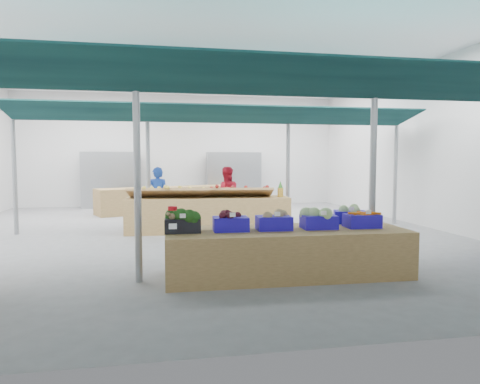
{
  "coord_description": "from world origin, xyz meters",
  "views": [
    {
      "loc": [
        -0.65,
        -10.05,
        1.69
      ],
      "look_at": [
        0.87,
        -1.6,
        1.07
      ],
      "focal_mm": 32.0,
      "sensor_mm": 36.0,
      "label": 1
    }
  ],
  "objects": [
    {
      "name": "far_counter",
      "position": [
        -0.53,
        4.4,
        0.41
      ],
      "size": [
        4.6,
        2.61,
        0.83
      ],
      "primitive_type": "cube",
      "rotation": [
        0.0,
        0.0,
        0.39
      ],
      "color": "brown",
      "rests_on": "floor"
    },
    {
      "name": "vendor_right",
      "position": [
        1.01,
        1.21,
        0.77
      ],
      "size": [
        0.78,
        0.62,
        1.54
      ],
      "primitive_type": "imported",
      "rotation": [
        0.0,
        0.0,
        3.09
      ],
      "color": "red",
      "rests_on": "floor"
    },
    {
      "name": "pole_ribbon",
      "position": [
        -0.54,
        -4.66,
        1.08
      ],
      "size": [
        0.12,
        0.12,
        0.28
      ],
      "color": "#B80C13",
      "rests_on": "pole_grid"
    },
    {
      "name": "crate_beets",
      "position": [
        0.3,
        -4.02,
        0.82
      ],
      "size": [
        0.51,
        0.41,
        0.29
      ],
      "rotation": [
        0.0,
        0.0,
        -0.03
      ],
      "color": "#1D10B1",
      "rests_on": "veg_counter"
    },
    {
      "name": "apple_heap_red",
      "position": [
        1.18,
        -0.03,
        0.99
      ],
      "size": [
        1.57,
        0.86,
        0.27
      ],
      "rotation": [
        0.0,
        0.0,
        -0.11
      ],
      "color": "#997247",
      "rests_on": "fruit_counter"
    },
    {
      "name": "veg_counter",
      "position": [
        1.13,
        -4.03,
        0.34
      ],
      "size": [
        3.55,
        1.23,
        0.69
      ],
      "primitive_type": "cube",
      "rotation": [
        0.0,
        0.0,
        -0.02
      ],
      "color": "brown",
      "rests_on": "floor"
    },
    {
      "name": "crate_extra",
      "position": [
        2.32,
        -3.61,
        0.83
      ],
      "size": [
        0.59,
        0.49,
        0.32
      ],
      "rotation": [
        0.0,
        0.0,
        -0.32
      ],
      "color": "#1D10B1",
      "rests_on": "veg_counter"
    },
    {
      "name": "floor",
      "position": [
        0.0,
        0.0,
        0.0
      ],
      "size": [
        13.0,
        13.0,
        0.0
      ],
      "primitive_type": "plane",
      "color": "slate",
      "rests_on": "ground"
    },
    {
      "name": "crate_cabbage",
      "position": [
        1.63,
        -4.04,
        0.85
      ],
      "size": [
        0.51,
        0.41,
        0.35
      ],
      "rotation": [
        0.0,
        0.0,
        -0.03
      ],
      "color": "#1D10B1",
      "rests_on": "veg_counter"
    },
    {
      "name": "crate_broccoli",
      "position": [
        -0.39,
        -4.01,
        0.85
      ],
      "size": [
        0.51,
        0.41,
        0.35
      ],
      "rotation": [
        0.0,
        0.0,
        -0.03
      ],
      "color": "black",
      "rests_on": "veg_counter"
    },
    {
      "name": "back_shelving_right",
      "position": [
        2.0,
        6.0,
        1.0
      ],
      "size": [
        2.0,
        0.5,
        2.0
      ],
      "primitive_type": "cube",
      "color": "#B23F33",
      "rests_on": "floor"
    },
    {
      "name": "back_shelving_left",
      "position": [
        -2.5,
        6.0,
        1.0
      ],
      "size": [
        2.0,
        0.5,
        2.0
      ],
      "primitive_type": "cube",
      "color": "#B23F33",
      "rests_on": "floor"
    },
    {
      "name": "crate_celeriac",
      "position": [
        0.94,
        -4.03,
        0.83
      ],
      "size": [
        0.51,
        0.41,
        0.31
      ],
      "rotation": [
        0.0,
        0.0,
        -0.03
      ],
      "color": "#1D10B1",
      "rests_on": "veg_counter"
    },
    {
      "name": "vendor_left",
      "position": [
        -0.79,
        1.21,
        0.77
      ],
      "size": [
        0.58,
        0.4,
        1.54
      ],
      "primitive_type": "imported",
      "rotation": [
        0.0,
        0.0,
        3.09
      ],
      "color": "#193DA5",
      "rests_on": "floor"
    },
    {
      "name": "pineapple",
      "position": [
        2.14,
        -0.08,
        1.01
      ],
      "size": [
        0.14,
        0.14,
        0.39
      ],
      "rotation": [
        0.0,
        0.0,
        -0.11
      ],
      "color": "#8C6019",
      "rests_on": "fruit_counter"
    },
    {
      "name": "pole_grid",
      "position": [
        0.75,
        -1.75,
        1.81
      ],
      "size": [
        10.0,
        4.6,
        3.0
      ],
      "color": "gray",
      "rests_on": "floor"
    },
    {
      "name": "hall",
      "position": [
        0.0,
        1.44,
        2.65
      ],
      "size": [
        13.0,
        13.0,
        13.0
      ],
      "color": "silver",
      "rests_on": "ground"
    },
    {
      "name": "apple_heap_yellow",
      "position": [
        -0.51,
        0.07,
        0.99
      ],
      "size": [
        1.97,
        0.9,
        0.27
      ],
      "rotation": [
        0.0,
        0.0,
        -0.11
      ],
      "color": "#997247",
      "rests_on": "fruit_counter"
    },
    {
      "name": "crate_carrots",
      "position": [
        2.31,
        -4.05,
        0.8
      ],
      "size": [
        0.51,
        0.41,
        0.29
      ],
      "rotation": [
        0.0,
        0.0,
        -0.03
      ],
      "color": "#1D10B1",
      "rests_on": "veg_counter"
    },
    {
      "name": "sparrow",
      "position": [
        -0.55,
        -4.13,
        0.94
      ],
      "size": [
        0.12,
        0.09,
        0.11
      ],
      "rotation": [
        0.0,
        0.0,
        -0.03
      ],
      "color": "brown",
      "rests_on": "crate_broccoli"
    },
    {
      "name": "fruit_counter",
      "position": [
        0.41,
        0.11,
        0.41
      ],
      "size": [
        3.9,
        1.13,
        0.83
      ],
      "primitive_type": "cube",
      "rotation": [
        0.0,
        0.0,
        -0.06
      ],
      "color": "brown",
      "rests_on": "floor"
    },
    {
      "name": "awnings",
      "position": [
        0.75,
        -1.75,
        2.78
      ],
      "size": [
        9.5,
        7.08,
        0.3
      ],
      "color": "black",
      "rests_on": "pole_grid"
    }
  ]
}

